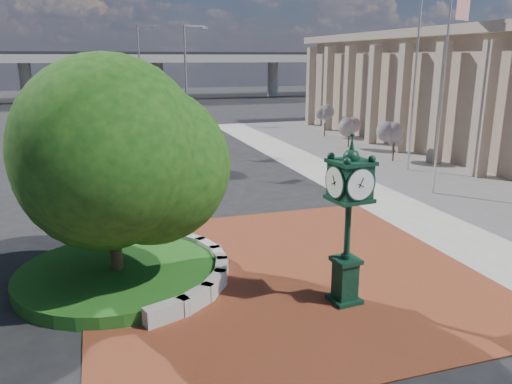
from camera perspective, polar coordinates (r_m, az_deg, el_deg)
The scene contains 17 objects.
ground at distance 17.10m, azimuth 1.65°, elevation -7.85°, with size 200.00×200.00×0.00m, color black.
plaza at distance 16.23m, azimuth 2.84°, elevation -9.09°, with size 12.00×12.00×0.04m, color brown.
sidewalk at distance 33.36m, azimuth 22.35°, elevation 2.48°, with size 20.00×50.00×0.04m, color #9E9B93.
planter_wall at distance 16.36m, azimuth -7.41°, elevation -8.04°, with size 2.96×6.77×0.54m.
grass_bed at distance 16.19m, azimuth -15.50°, elevation -9.03°, with size 6.10×6.10×0.40m, color #184F16.
overpass at distance 84.98m, azimuth -14.84°, elevation 14.56°, with size 90.00×12.00×7.50m.
tree_planter at distance 15.13m, azimuth -16.44°, elevation 3.27°, with size 5.20×5.20×6.33m.
tree_street at distance 33.04m, azimuth -15.65°, elevation 8.62°, with size 4.40×4.40×5.45m.
post_clock at distance 13.62m, azimuth 10.51°, elevation -2.53°, with size 1.07×1.07×4.73m.
parked_car at distance 56.00m, azimuth -12.12°, elevation 8.66°, with size 1.60×3.97×1.35m, color #520B19.
flagpole_a at distance 25.98m, azimuth 20.49°, elevation 10.35°, with size 1.43×0.65×9.62m.
flagpole_b at distance 31.19m, azimuth 17.79°, elevation 13.05°, with size 1.74×0.70×11.55m.
street_lamp_near at distance 38.25m, azimuth -7.74°, elevation 12.86°, with size 1.94×0.82×8.95m.
street_lamp_far at distance 57.52m, azimuth -12.94°, elevation 13.98°, with size 2.25×0.38×10.04m.
shrub_near at distance 34.05m, azimuth 15.53°, elevation 6.01°, with size 1.20×1.20×2.20m.
shrub_mid at distance 38.57m, azimuth 10.60°, elevation 7.31°, with size 1.20×1.20×2.20m.
shrub_far at distance 43.81m, azimuth 7.89°, elevation 8.34°, with size 1.20×1.20×2.20m.
Camera 1 is at (-5.26, -14.83, 6.67)m, focal length 35.00 mm.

